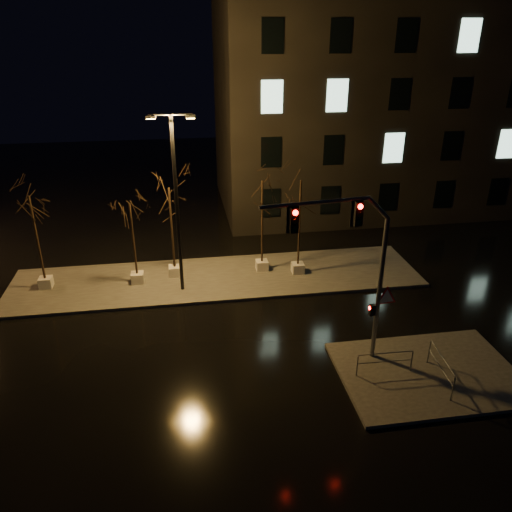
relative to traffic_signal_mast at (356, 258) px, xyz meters
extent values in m
plane|color=black|center=(-4.56, 2.27, -4.73)|extent=(90.00, 90.00, 0.00)
cube|color=#3E3D38|center=(-4.56, 8.27, -4.65)|extent=(22.00, 5.00, 0.15)
cube|color=#3E3D38|center=(2.94, -1.23, -4.65)|extent=(7.00, 5.00, 0.15)
cube|color=black|center=(9.44, 20.27, 2.77)|extent=(25.00, 12.00, 15.00)
cube|color=beige|center=(-13.53, 8.51, -4.30)|extent=(0.65, 0.65, 0.55)
cylinder|color=black|center=(-13.53, 8.51, -1.81)|extent=(0.11, 0.11, 4.44)
cube|color=beige|center=(-8.83, 8.32, -4.30)|extent=(0.65, 0.65, 0.55)
cylinder|color=black|center=(-8.83, 8.32, -2.08)|extent=(0.11, 0.11, 3.89)
cube|color=beige|center=(-6.85, 8.84, -4.30)|extent=(0.65, 0.65, 0.55)
cylinder|color=black|center=(-6.85, 8.84, -1.82)|extent=(0.11, 0.11, 4.42)
cube|color=beige|center=(-2.04, 8.81, -4.30)|extent=(0.65, 0.65, 0.55)
cylinder|color=black|center=(-2.04, 8.81, -1.73)|extent=(0.11, 0.11, 4.59)
cube|color=beige|center=(-0.14, 8.16, -4.30)|extent=(0.65, 0.65, 0.55)
cylinder|color=black|center=(-0.14, 8.16, -1.67)|extent=(0.11, 0.11, 4.70)
cylinder|color=slate|center=(1.12, 0.13, -1.55)|extent=(0.18, 0.18, 6.05)
cylinder|color=slate|center=(-1.72, -0.20, 2.32)|extent=(4.02, 0.60, 0.14)
cube|color=black|center=(-0.08, -0.01, 1.77)|extent=(0.33, 0.26, 0.91)
cube|color=black|center=(-2.48, -0.28, 1.77)|extent=(0.33, 0.26, 0.91)
cube|color=black|center=(0.90, 0.11, -2.36)|extent=(0.24, 0.21, 0.45)
cone|color=red|center=(1.43, 0.12, -1.85)|extent=(1.05, 0.15, 1.05)
sphere|color=#FF0C07|center=(1.12, 0.13, 2.07)|extent=(0.18, 0.18, 0.18)
cylinder|color=black|center=(-6.50, 7.20, -0.16)|extent=(0.18, 0.18, 8.84)
cylinder|color=black|center=(-6.50, 7.20, 4.26)|extent=(1.95, 0.23, 0.09)
cube|color=#FFAC32|center=(-7.38, 7.27, 4.13)|extent=(0.46, 0.28, 0.18)
cube|color=#FFAC32|center=(-5.62, 7.14, 4.13)|extent=(0.46, 0.28, 0.18)
cylinder|color=slate|center=(0.05, -1.02, -4.13)|extent=(0.05, 0.05, 0.90)
cylinder|color=slate|center=(2.25, -1.08, -4.13)|extent=(0.05, 0.05, 0.90)
cylinder|color=slate|center=(1.15, -1.05, -3.63)|extent=(2.20, 0.10, 0.04)
cylinder|color=slate|center=(1.15, -1.05, -4.03)|extent=(2.20, 0.10, 0.04)
cylinder|color=slate|center=(2.96, -2.93, -4.07)|extent=(0.06, 0.06, 1.02)
cylinder|color=slate|center=(3.18, -0.67, -4.07)|extent=(0.06, 0.06, 1.02)
cylinder|color=slate|center=(3.07, -1.80, -3.50)|extent=(0.27, 2.27, 0.05)
cylinder|color=slate|center=(3.07, -1.80, -3.95)|extent=(0.27, 2.27, 0.05)
camera|label=1|loc=(-6.27, -15.98, 7.76)|focal=35.00mm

